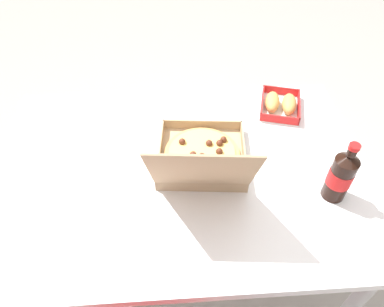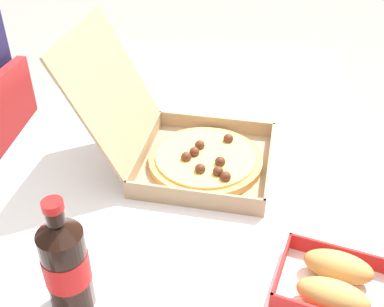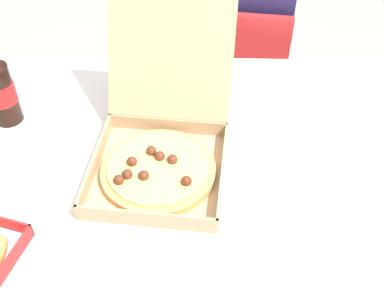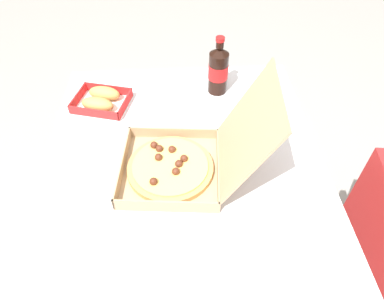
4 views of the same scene
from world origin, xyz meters
name	(u,v)px [view 4 (image 4 of 4)]	position (x,y,z in m)	size (l,w,h in m)	color
ground_plane	(188,291)	(0.00, 0.00, 0.00)	(10.00, 10.00, 0.00)	gray
dining_table	(186,206)	(0.00, 0.00, 0.67)	(1.28, 0.89, 0.75)	white
pizza_box_open	(182,162)	(-0.07, -0.01, 0.79)	(0.33, 0.46, 0.31)	tan
bread_side_box	(101,100)	(-0.41, -0.29, 0.77)	(0.19, 0.22, 0.06)	white
cola_bottle	(218,70)	(-0.48, 0.14, 0.84)	(0.07, 0.07, 0.22)	black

